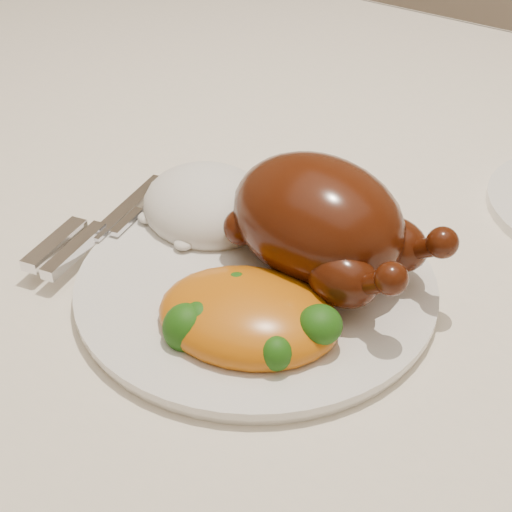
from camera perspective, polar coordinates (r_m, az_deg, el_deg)
The scene contains 7 objects.
dining_table at distance 0.74m, azimuth 4.31°, elevation -0.32°, with size 1.60×0.90×0.76m.
tablecloth at distance 0.70m, azimuth 4.58°, elevation 4.51°, with size 1.73×1.03×0.18m.
dinner_plate at distance 0.53m, azimuth -0.00°, elevation -2.23°, with size 0.26×0.26×0.01m, color white.
roast_chicken at distance 0.52m, azimuth 5.22°, elevation 2.80°, with size 0.18×0.12×0.09m.
rice_mound at distance 0.59m, azimuth -3.89°, elevation 4.02°, with size 0.13×0.12×0.06m.
mac_and_cheese at distance 0.48m, azimuth -0.36°, elevation -4.99°, with size 0.15×0.14×0.04m.
cutlery at distance 0.58m, azimuth -13.29°, elevation 1.72°, with size 0.05×0.16×0.01m.
Camera 1 is at (0.33, -0.50, 1.10)m, focal length 50.00 mm.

